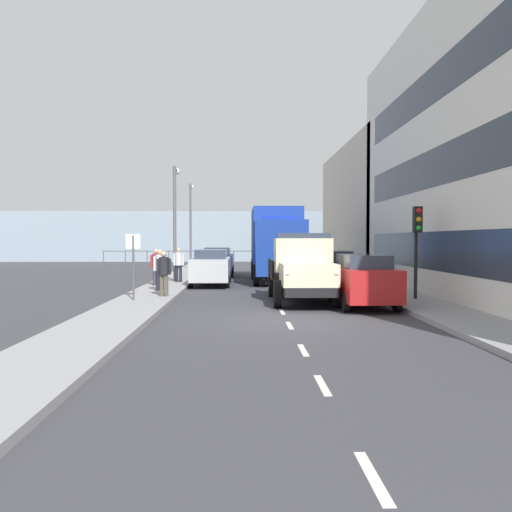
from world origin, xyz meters
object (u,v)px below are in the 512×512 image
(car_navy_oppositeside_1, at_px, (218,261))
(traffic_light_near, at_px, (417,232))
(truck_vintage_cream, at_px, (303,269))
(car_silver_oppositeside_0, at_px, (211,267))
(lamp_post_promenade, at_px, (175,212))
(pedestrian_near_railing, at_px, (156,264))
(pedestrian_couple_a, at_px, (164,270))
(lamp_post_far, at_px, (191,218))
(car_black_kerbside_1, at_px, (331,269))
(street_sign, at_px, (133,255))
(car_red_kerbside_near, at_px, (362,280))
(pedestrian_strolling, at_px, (179,262))
(pedestrian_couple_b, at_px, (160,266))
(lorry_cargo_blue, at_px, (276,242))

(car_navy_oppositeside_1, bearing_deg, traffic_light_near, 119.22)
(truck_vintage_cream, relative_size, car_silver_oppositeside_0, 1.21)
(truck_vintage_cream, distance_m, traffic_light_near, 4.15)
(lamp_post_promenade, bearing_deg, car_navy_oppositeside_1, -110.17)
(traffic_light_near, bearing_deg, pedestrian_near_railing, -28.69)
(pedestrian_couple_a, xyz_separation_m, lamp_post_far, (0.81, -17.76, 2.65))
(truck_vintage_cream, relative_size, car_black_kerbside_1, 1.26)
(car_black_kerbside_1, xyz_separation_m, car_navy_oppositeside_1, (5.43, -8.43, 0.00))
(car_navy_oppositeside_1, distance_m, traffic_light_near, 15.52)
(car_silver_oppositeside_0, bearing_deg, street_sign, 73.15)
(car_navy_oppositeside_1, xyz_separation_m, lamp_post_far, (2.16, -5.35, 2.86))
(lamp_post_far, bearing_deg, car_red_kerbside_near, 111.11)
(car_black_kerbside_1, height_order, street_sign, street_sign)
(car_navy_oppositeside_1, bearing_deg, pedestrian_near_railing, 73.71)
(car_red_kerbside_near, distance_m, street_sign, 7.70)
(pedestrian_strolling, relative_size, street_sign, 0.74)
(car_red_kerbside_near, bearing_deg, car_navy_oppositeside_1, -69.23)
(car_silver_oppositeside_0, distance_m, traffic_light_near, 10.52)
(traffic_light_near, bearing_deg, pedestrian_couple_a, -6.84)
(car_red_kerbside_near, bearing_deg, lamp_post_far, -68.89)
(car_black_kerbside_1, bearing_deg, lamp_post_far, -61.16)
(pedestrian_couple_a, relative_size, lamp_post_far, 0.27)
(pedestrian_near_railing, bearing_deg, traffic_light_near, 151.31)
(car_black_kerbside_1, bearing_deg, car_navy_oppositeside_1, -57.22)
(pedestrian_couple_b, bearing_deg, lamp_post_far, -88.72)
(traffic_light_near, bearing_deg, street_sign, 0.49)
(pedestrian_couple_b, distance_m, pedestrian_strolling, 4.25)
(pedestrian_near_railing, bearing_deg, car_black_kerbside_1, 177.27)
(car_red_kerbside_near, height_order, street_sign, street_sign)
(pedestrian_strolling, xyz_separation_m, traffic_light_near, (-9.12, 7.25, 1.35))
(car_black_kerbside_1, xyz_separation_m, car_silver_oppositeside_0, (5.43, -2.13, 0.00))
(car_black_kerbside_1, distance_m, pedestrian_couple_a, 7.86)
(car_black_kerbside_1, distance_m, car_navy_oppositeside_1, 10.03)
(lamp_post_far, bearing_deg, lamp_post_promenade, 91.49)
(pedestrian_near_railing, xyz_separation_m, traffic_light_near, (-9.89, 5.41, 1.36))
(pedestrian_couple_a, bearing_deg, pedestrian_couple_b, -76.75)
(lamp_post_far, bearing_deg, pedestrian_strolling, 92.85)
(lorry_cargo_blue, xyz_separation_m, traffic_light_near, (-4.23, 9.45, 0.40))
(car_navy_oppositeside_1, relative_size, pedestrian_couple_b, 2.67)
(car_black_kerbside_1, distance_m, street_sign, 9.22)
(traffic_light_near, bearing_deg, pedestrian_strolling, -38.48)
(car_red_kerbside_near, height_order, lamp_post_far, lamp_post_far)
(lorry_cargo_blue, distance_m, car_black_kerbside_1, 5.04)
(lorry_cargo_blue, height_order, car_black_kerbside_1, lorry_cargo_blue)
(traffic_light_near, distance_m, lamp_post_far, 21.21)
(car_black_kerbside_1, relative_size, traffic_light_near, 1.40)
(car_black_kerbside_1, height_order, traffic_light_near, traffic_light_near)
(pedestrian_couple_b, xyz_separation_m, pedestrian_strolling, (-0.22, -4.24, -0.01))
(truck_vintage_cream, relative_size, pedestrian_strolling, 3.39)
(lorry_cargo_blue, height_order, pedestrian_couple_a, lorry_cargo_blue)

